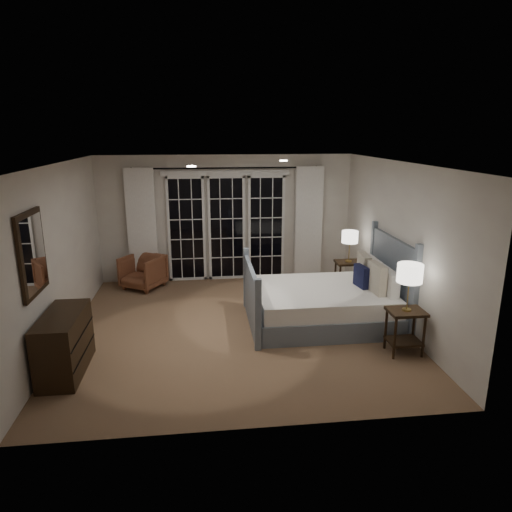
{
  "coord_description": "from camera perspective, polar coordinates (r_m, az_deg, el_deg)",
  "views": [
    {
      "loc": [
        -0.48,
        -6.5,
        2.93
      ],
      "look_at": [
        0.34,
        0.32,
        1.05
      ],
      "focal_mm": 32.0,
      "sensor_mm": 36.0,
      "label": 1
    }
  ],
  "objects": [
    {
      "name": "wall_left",
      "position": [
        7.01,
        -23.34,
        0.18
      ],
      "size": [
        0.02,
        5.0,
        2.5
      ],
      "primitive_type": "cube",
      "color": "silver",
      "rests_on": "floor"
    },
    {
      "name": "downlight_a",
      "position": [
        7.23,
        3.46,
        11.79
      ],
      "size": [
        0.12,
        0.12,
        0.01
      ],
      "primitive_type": "cylinder",
      "color": "white",
      "rests_on": "ceiling"
    },
    {
      "name": "curtain_rod",
      "position": [
        8.94,
        -3.79,
        10.92
      ],
      "size": [
        3.5,
        0.03,
        0.03
      ],
      "primitive_type": "cylinder",
      "rotation": [
        0.0,
        1.57,
        0.0
      ],
      "color": "black",
      "rests_on": "wall_back"
    },
    {
      "name": "wall_right",
      "position": [
        7.35,
        17.32,
        1.38
      ],
      "size": [
        0.02,
        5.0,
        2.5
      ],
      "primitive_type": "cube",
      "color": "silver",
      "rests_on": "floor"
    },
    {
      "name": "mirror",
      "position": [
        5.93,
        -26.18,
        0.25
      ],
      "size": [
        0.05,
        0.85,
        1.0
      ],
      "color": "black",
      "rests_on": "wall_left"
    },
    {
      "name": "wall_front",
      "position": [
        4.37,
        -0.01,
        -7.32
      ],
      "size": [
        5.0,
        0.02,
        2.5
      ],
      "primitive_type": "cube",
      "color": "silver",
      "rests_on": "floor"
    },
    {
      "name": "floor",
      "position": [
        7.15,
        -2.4,
        -8.9
      ],
      "size": [
        5.0,
        5.0,
        0.0
      ],
      "primitive_type": "plane",
      "color": "#91654E",
      "rests_on": "ground"
    },
    {
      "name": "curtain_right",
      "position": [
        9.31,
        6.57,
        4.18
      ],
      "size": [
        0.55,
        0.1,
        2.25
      ],
      "primitive_type": "cube",
      "color": "white",
      "rests_on": "curtain_rod"
    },
    {
      "name": "nightstand_left",
      "position": [
        6.53,
        18.14,
        -8.2
      ],
      "size": [
        0.48,
        0.38,
        0.62
      ],
      "color": "black",
      "rests_on": "floor"
    },
    {
      "name": "lamp_left",
      "position": [
        6.29,
        18.69,
        -2.09
      ],
      "size": [
        0.33,
        0.33,
        0.64
      ],
      "color": "#AE8F45",
      "rests_on": "nightstand_left"
    },
    {
      "name": "french_doors",
      "position": [
        9.16,
        -3.68,
        3.69
      ],
      "size": [
        2.5,
        0.04,
        2.2
      ],
      "color": "black",
      "rests_on": "wall_back"
    },
    {
      "name": "curtain_left",
      "position": [
        9.13,
        -14.07,
        3.61
      ],
      "size": [
        0.55,
        0.1,
        2.25
      ],
      "primitive_type": "cube",
      "color": "white",
      "rests_on": "curtain_rod"
    },
    {
      "name": "wall_back",
      "position": [
        9.17,
        -3.71,
        4.72
      ],
      "size": [
        5.0,
        0.02,
        2.5
      ],
      "primitive_type": "cube",
      "color": "silver",
      "rests_on": "floor"
    },
    {
      "name": "armchair",
      "position": [
        9.04,
        -13.93,
        -1.93
      ],
      "size": [
        0.96,
        0.96,
        0.64
      ],
      "primitive_type": "imported",
      "rotation": [
        0.0,
        0.0,
        -0.56
      ],
      "color": "brown",
      "rests_on": "floor"
    },
    {
      "name": "downlight_b",
      "position": [
        6.12,
        -8.08,
        11.04
      ],
      "size": [
        0.12,
        0.12,
        0.01
      ],
      "primitive_type": "cylinder",
      "color": "white",
      "rests_on": "ceiling"
    },
    {
      "name": "bed",
      "position": [
        7.3,
        8.71,
        -5.69
      ],
      "size": [
        2.29,
        1.65,
        1.34
      ],
      "color": "slate",
      "rests_on": "floor"
    },
    {
      "name": "nightstand_right",
      "position": [
        8.67,
        11.42,
        -2.0
      ],
      "size": [
        0.47,
        0.37,
        0.61
      ],
      "color": "black",
      "rests_on": "floor"
    },
    {
      "name": "ceiling",
      "position": [
        6.53,
        -2.65,
        11.52
      ],
      "size": [
        5.0,
        5.0,
        0.0
      ],
      "primitive_type": "plane",
      "rotation": [
        3.14,
        0.0,
        0.0
      ],
      "color": "silver",
      "rests_on": "wall_back"
    },
    {
      "name": "dresser",
      "position": [
        6.23,
        -22.84,
        -10.06
      ],
      "size": [
        0.46,
        1.09,
        0.77
      ],
      "color": "black",
      "rests_on": "floor"
    },
    {
      "name": "lamp_right",
      "position": [
        8.49,
        11.66,
        2.31
      ],
      "size": [
        0.3,
        0.3,
        0.58
      ],
      "color": "#AE8F45",
      "rests_on": "nightstand_right"
    }
  ]
}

